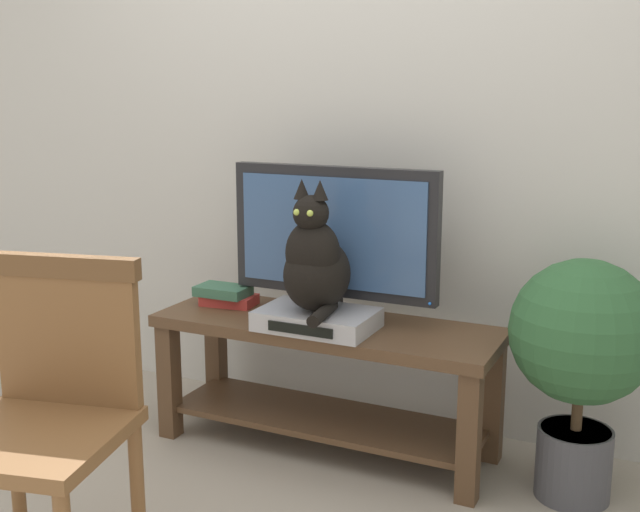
# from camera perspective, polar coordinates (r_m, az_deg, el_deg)

# --- Properties ---
(back_wall) EXTENTS (7.00, 0.12, 2.80)m
(back_wall) POSITION_cam_1_polar(r_m,az_deg,el_deg) (3.24, 3.70, 12.73)
(back_wall) COLOR beige
(back_wall) RESTS_ON ground
(tv_stand) EXTENTS (1.31, 0.44, 0.51)m
(tv_stand) POSITION_cam_1_polar(r_m,az_deg,el_deg) (3.00, 0.41, -7.67)
(tv_stand) COLOR #513823
(tv_stand) RESTS_ON ground
(tv) EXTENTS (0.82, 0.20, 0.58)m
(tv) POSITION_cam_1_polar(r_m,az_deg,el_deg) (2.94, 1.00, 1.25)
(tv) COLOR black
(tv) RESTS_ON tv_stand
(media_box) EXTENTS (0.42, 0.28, 0.07)m
(media_box) POSITION_cam_1_polar(r_m,az_deg,el_deg) (2.86, -0.21, -4.61)
(media_box) COLOR #ADADB2
(media_box) RESTS_ON tv_stand
(cat) EXTENTS (0.23, 0.36, 0.48)m
(cat) POSITION_cam_1_polar(r_m,az_deg,el_deg) (2.79, -0.34, -0.52)
(cat) COLOR black
(cat) RESTS_ON media_box
(wooden_chair) EXTENTS (0.52, 0.53, 0.92)m
(wooden_chair) POSITION_cam_1_polar(r_m,az_deg,el_deg) (2.23, -19.10, -10.01)
(wooden_chair) COLOR brown
(wooden_chair) RESTS_ON ground
(book_stack) EXTENTS (0.24, 0.16, 0.08)m
(book_stack) POSITION_cam_1_polar(r_m,az_deg,el_deg) (3.19, -6.82, -2.85)
(book_stack) COLOR #B2332D
(book_stack) RESTS_ON tv_stand
(potted_plant) EXTENTS (0.48, 0.48, 0.83)m
(potted_plant) POSITION_cam_1_polar(r_m,az_deg,el_deg) (2.73, 18.43, -6.40)
(potted_plant) COLOR #47474C
(potted_plant) RESTS_ON ground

